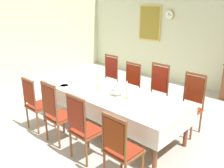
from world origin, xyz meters
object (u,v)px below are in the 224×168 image
Objects in this scene: candlestick_east at (127,92)px; spoon_secondary at (62,85)px; candlestick_west at (98,81)px; mounted_clock at (169,15)px; chair_north_b at (129,86)px; chair_north_c at (156,93)px; chair_south_b at (57,113)px; chair_north_d at (190,104)px; chair_south_a at (36,103)px; spoon_primary at (120,84)px; chair_south_c at (83,127)px; framed_painting at (150,23)px; soup_tureen at (117,90)px; bowl_near_left at (123,85)px; chair_north_a at (108,79)px; chair_south_d at (121,148)px; dining_table at (111,97)px; bowl_near_right at (64,86)px.

candlestick_east is 1.46m from spoon_secondary.
mounted_clock is (-0.63, 3.47, 1.06)m from candlestick_west.
chair_north_c reaches higher than chair_north_b.
chair_south_b is 0.99× the size of chair_north_d.
chair_south_a reaches higher than spoon_primary.
chair_south_c is 1.02× the size of framed_painting.
soup_tureen is 1.37× the size of bowl_near_left.
candlestick_west reaches higher than chair_south_a.
chair_south_c is at bearing 0.14° from chair_south_b.
chair_south_a is at bearing -124.31° from bowl_near_left.
chair_north_d reaches higher than spoon_primary.
chair_north_a is 1.22m from candlestick_west.
chair_south_d is (1.46, -1.91, -0.01)m from chair_north_b.
spoon_secondary is 0.17× the size of framed_painting.
dining_table is 2.70× the size of chair_south_a.
candlestick_east is (0.37, -0.00, 0.20)m from dining_table.
chair_north_a is 1.38m from chair_north_c.
spoon_secondary is 0.62× the size of mounted_clock.
bowl_near_left is at bearing 101.89° from dining_table.
chair_north_a is 1.02× the size of chair_north_d.
chair_south_a is at bearing -146.01° from candlestick_east.
chair_north_c is 1.92m from spoon_secondary.
chair_south_a is at bearing 54.25° from chair_north_c.
chair_south_a is at bearing 41.88° from chair_north_d.
bowl_near_left is 0.12m from spoon_primary.
bowl_near_right reaches higher than spoon_primary.
dining_table is at bearing 109.26° from chair_south_c.
chair_south_a is at bearing -90.60° from mounted_clock.
spoon_secondary is at bearing -131.88° from spoon_primary.
chair_south_a is 0.97× the size of chair_north_b.
chair_north_a is 4.00× the size of mounted_clock.
chair_north_c is 6.60× the size of spoon_primary.
chair_north_a is 1.07× the size of framed_painting.
framed_painting is (-1.32, 2.53, 1.15)m from chair_north_b.
framed_painting is (-2.02, 4.44, 1.14)m from chair_south_c.
soup_tureen is 1.12m from bowl_near_right.
chair_north_a is (-0.00, 1.92, 0.03)m from chair_south_a.
mounted_clock is at bearing 106.66° from bowl_near_left.
spoon_primary is at bearing 42.17° from chair_north_c.
bowl_near_right is (0.14, -1.36, 0.20)m from chair_north_a.
framed_painting is at bearing 120.53° from candlestick_east.
chair_south_c is at bearing -70.74° from dining_table.
mounted_clock reaches higher than bowl_near_left.
chair_north_a is 1.38m from bowl_near_right.
spoon_secondary is at bearing -80.40° from framed_painting.
bowl_near_left is at bearing 50.64° from chair_north_c.
bowl_near_right reaches higher than spoon_secondary.
framed_painting reaches higher than spoon_secondary.
chair_south_b is 1.08× the size of chair_south_d.
chair_north_c reaches higher than spoon_primary.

